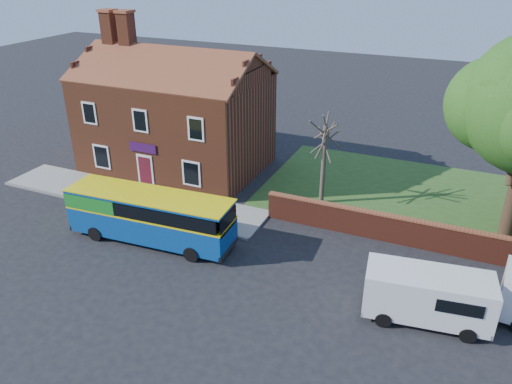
% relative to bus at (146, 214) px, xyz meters
% --- Properties ---
extents(ground, '(120.00, 120.00, 0.00)m').
position_rel_bus_xyz_m(ground, '(3.08, -1.94, -1.58)').
color(ground, black).
rests_on(ground, ground).
extents(pavement, '(18.00, 3.50, 0.12)m').
position_rel_bus_xyz_m(pavement, '(-3.92, 3.81, -1.52)').
color(pavement, gray).
rests_on(pavement, ground).
extents(kerb, '(18.00, 0.15, 0.14)m').
position_rel_bus_xyz_m(kerb, '(-3.92, 2.06, -1.51)').
color(kerb, slate).
rests_on(kerb, ground).
extents(grass_strip, '(26.00, 12.00, 0.04)m').
position_rel_bus_xyz_m(grass_strip, '(16.08, 11.06, -1.56)').
color(grass_strip, '#426B28').
rests_on(grass_strip, ground).
extents(shop_building, '(12.30, 8.13, 10.50)m').
position_rel_bus_xyz_m(shop_building, '(-3.94, 9.55, 1.83)').
color(shop_building, brown).
rests_on(shop_building, ground).
extents(boundary_wall, '(22.00, 0.38, 1.60)m').
position_rel_bus_xyz_m(boundary_wall, '(16.08, 5.06, -0.77)').
color(boundary_wall, maroon).
rests_on(boundary_wall, ground).
extents(bus, '(9.23, 2.82, 2.78)m').
position_rel_bus_xyz_m(bus, '(0.00, 0.00, 0.00)').
color(bus, navy).
rests_on(bus, ground).
extents(van_near, '(5.40, 2.72, 2.27)m').
position_rel_bus_xyz_m(van_near, '(14.62, -0.73, -0.31)').
color(van_near, white).
rests_on(van_near, ground).
extents(bare_tree, '(2.06, 2.45, 5.49)m').
position_rel_bus_xyz_m(bare_tree, '(7.38, 8.00, 1.23)').
color(bare_tree, '#4C4238').
rests_on(bare_tree, ground).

